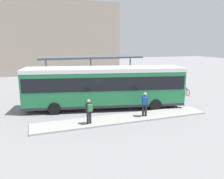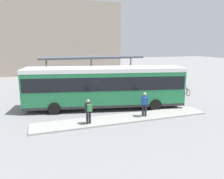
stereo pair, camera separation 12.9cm
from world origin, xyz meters
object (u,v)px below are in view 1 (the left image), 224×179
Objects in this scene: bicycle_orange at (185,91)px; bicycle_yellow at (175,88)px; pedestrian_companion at (89,110)px; potted_planter_near_shelter at (53,93)px; city_bus at (105,85)px; pedestrian_waiting at (145,103)px; bicycle_green at (181,89)px.

bicycle_yellow is (0.03, 1.79, 0.01)m from bicycle_orange.
pedestrian_companion is 1.37× the size of potted_planter_near_shelter.
city_bus is 5.70m from potted_planter_near_shelter.
pedestrian_companion is at bearing -54.77° from bicycle_yellow.
city_bus is at bearing -65.31° from bicycle_yellow.
bicycle_green is (7.45, 5.94, -0.72)m from pedestrian_waiting.
bicycle_orange is 0.91m from bicycle_green.
bicycle_yellow is at bearing 3.86° from bicycle_orange.
bicycle_yellow is (9.21, 3.56, -1.58)m from city_bus.
pedestrian_companion is at bearing 116.54° from pedestrian_waiting.
pedestrian_companion is 1.00× the size of bicycle_yellow.
bicycle_yellow is at bearing -22.81° from pedestrian_waiting.
potted_planter_near_shelter is at bearing 61.55° from pedestrian_waiting.
bicycle_orange is 13.13m from potted_planter_near_shelter.
city_bus reaches higher than potted_planter_near_shelter.
potted_planter_near_shelter is (-13.06, 1.43, 0.22)m from bicycle_green.
bicycle_orange is 0.98× the size of bicycle_yellow.
pedestrian_companion is (-2.12, -3.43, -0.89)m from city_bus.
pedestrian_companion reaches higher than potted_planter_near_shelter.
city_bus reaches higher than bicycle_yellow.
bicycle_green is at bearing -73.12° from pedestrian_companion.
bicycle_orange is at bearing -17.01° from bicycle_green.
bicycle_green is (11.44, 6.10, -0.65)m from pedestrian_companion.
pedestrian_companion reaches higher than bicycle_yellow.
pedestrian_waiting reaches higher than bicycle_yellow.
city_bus is 7.94× the size of pedestrian_companion.
potted_planter_near_shelter is (-3.74, 4.10, -1.32)m from city_bus.
pedestrian_waiting is at bearing -48.09° from city_bus.
city_bus is at bearing 54.09° from pedestrian_waiting.
bicycle_yellow is at bearing -69.50° from pedestrian_companion.
bicycle_orange is (9.18, 1.78, -1.59)m from city_bus.
city_bus is at bearing -47.61° from potted_planter_near_shelter.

